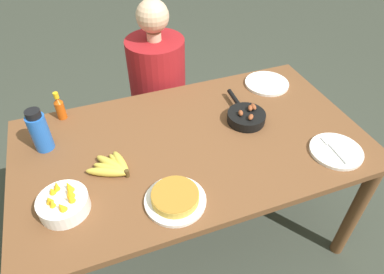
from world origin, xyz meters
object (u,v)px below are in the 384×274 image
(fruit_bowl_mango, at_px, (63,203))
(empty_plate_far_left, at_px, (336,151))
(frittata_plate_center, at_px, (175,198))
(banana_bunch, at_px, (114,167))
(hot_sauce_bottle, at_px, (60,107))
(skillet, at_px, (246,116))
(water_bottle, at_px, (39,131))
(empty_plate_near_front, at_px, (267,83))
(person_figure, at_px, (160,106))

(fruit_bowl_mango, bearing_deg, empty_plate_far_left, -4.89)
(frittata_plate_center, relative_size, empty_plate_far_left, 1.03)
(banana_bunch, height_order, frittata_plate_center, frittata_plate_center)
(banana_bunch, height_order, hot_sauce_bottle, hot_sauce_bottle)
(frittata_plate_center, bearing_deg, skillet, 36.32)
(skillet, bearing_deg, fruit_bowl_mango, 108.55)
(empty_plate_far_left, height_order, hot_sauce_bottle, hot_sauce_bottle)
(banana_bunch, bearing_deg, frittata_plate_center, -52.57)
(banana_bunch, bearing_deg, empty_plate_far_left, -14.03)
(frittata_plate_center, height_order, water_bottle, water_bottle)
(empty_plate_far_left, xyz_separation_m, hot_sauce_bottle, (-1.18, 0.71, 0.06))
(empty_plate_near_front, relative_size, fruit_bowl_mango, 1.29)
(empty_plate_near_front, distance_m, person_figure, 0.74)
(skillet, bearing_deg, banana_bunch, 102.03)
(water_bottle, relative_size, hot_sauce_bottle, 1.39)
(empty_plate_far_left, relative_size, fruit_bowl_mango, 1.23)
(banana_bunch, xyz_separation_m, skillet, (0.71, 0.11, 0.01))
(skillet, relative_size, empty_plate_far_left, 1.38)
(fruit_bowl_mango, height_order, water_bottle, water_bottle)
(person_figure, bearing_deg, frittata_plate_center, -101.71)
(frittata_plate_center, xyz_separation_m, empty_plate_far_left, (0.80, 0.01, -0.02))
(fruit_bowl_mango, height_order, hot_sauce_bottle, hot_sauce_bottle)
(empty_plate_near_front, height_order, hot_sauce_bottle, hot_sauce_bottle)
(empty_plate_near_front, bearing_deg, person_figure, 145.90)
(empty_plate_near_front, distance_m, water_bottle, 1.27)
(skillet, xyz_separation_m, fruit_bowl_mango, (-0.93, -0.25, 0.01))
(empty_plate_near_front, relative_size, hot_sauce_bottle, 1.64)
(banana_bunch, distance_m, hot_sauce_bottle, 0.50)
(skillet, height_order, fruit_bowl_mango, fruit_bowl_mango)
(skillet, xyz_separation_m, empty_plate_near_front, (0.27, 0.26, -0.02))
(skillet, distance_m, fruit_bowl_mango, 0.96)
(hot_sauce_bottle, bearing_deg, skillet, -21.82)
(water_bottle, xyz_separation_m, person_figure, (0.69, 0.50, -0.38))
(empty_plate_far_left, distance_m, fruit_bowl_mango, 1.22)
(frittata_plate_center, relative_size, empty_plate_near_front, 0.98)
(banana_bunch, bearing_deg, skillet, 8.85)
(frittata_plate_center, height_order, person_figure, person_figure)
(skillet, distance_m, empty_plate_near_front, 0.38)
(empty_plate_far_left, distance_m, water_bottle, 1.38)
(banana_bunch, relative_size, frittata_plate_center, 0.78)
(skillet, height_order, empty_plate_far_left, skillet)
(water_bottle, distance_m, person_figure, 0.93)
(hot_sauce_bottle, bearing_deg, empty_plate_far_left, -31.22)
(empty_plate_far_left, bearing_deg, banana_bunch, 165.97)
(fruit_bowl_mango, bearing_deg, banana_bunch, 33.24)
(empty_plate_near_front, distance_m, hot_sauce_bottle, 1.17)
(banana_bunch, relative_size, empty_plate_near_front, 0.76)
(empty_plate_near_front, distance_m, fruit_bowl_mango, 1.31)
(frittata_plate_center, distance_m, hot_sauce_bottle, 0.82)
(banana_bunch, height_order, skillet, skillet)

